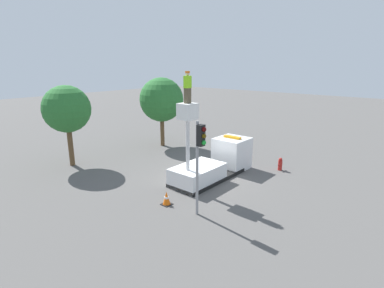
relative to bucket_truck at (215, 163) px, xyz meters
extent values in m
plane|color=#565451|center=(-0.77, 0.00, -0.92)|extent=(120.00, 120.00, 0.00)
cube|color=black|center=(-0.77, 0.00, -0.80)|extent=(5.49, 2.17, 0.24)
cube|color=white|center=(-1.84, 0.00, -0.33)|extent=(3.36, 2.11, 1.17)
cube|color=white|center=(1.97, 0.00, 0.19)|extent=(2.13, 2.11, 2.22)
cube|color=black|center=(3.05, 0.00, 0.63)|extent=(0.03, 1.79, 0.89)
cube|color=orange|center=(1.97, 0.00, 1.37)|extent=(0.36, 1.26, 0.14)
cylinder|color=silver|center=(-2.75, 0.00, 1.82)|extent=(0.22, 0.22, 3.14)
cube|color=white|center=(-2.75, 0.00, 3.74)|extent=(0.91, 0.91, 0.90)
cube|color=brown|center=(-2.75, 0.00, 4.61)|extent=(0.34, 0.26, 0.84)
cube|color=#8CEA1E|center=(-2.75, 0.00, 5.36)|extent=(0.40, 0.26, 0.66)
sphere|color=beige|center=(-2.75, 0.00, 5.81)|extent=(0.23, 0.23, 0.23)
cylinder|color=orange|center=(-2.75, 0.00, 5.89)|extent=(0.26, 0.26, 0.09)
cylinder|color=gray|center=(-4.85, -2.43, 1.44)|extent=(0.14, 0.14, 4.71)
cube|color=black|center=(-4.85, -2.64, 3.14)|extent=(0.34, 0.28, 1.00)
sphere|color=#490707|center=(-4.85, -2.83, 3.45)|extent=(0.22, 0.22, 0.22)
sphere|color=#503C07|center=(-4.85, -2.83, 3.14)|extent=(0.22, 0.22, 0.22)
sphere|color=green|center=(-4.85, -2.83, 2.83)|extent=(0.22, 0.22, 0.22)
cylinder|color=#B2231E|center=(3.84, -2.83, -0.56)|extent=(0.28, 0.28, 0.72)
sphere|color=#B2231E|center=(3.84, -2.83, -0.13)|extent=(0.24, 0.24, 0.24)
cylinder|color=#B2231E|center=(3.64, -2.83, -0.49)|extent=(0.12, 0.11, 0.11)
cylinder|color=#B2231E|center=(4.04, -2.83, -0.49)|extent=(0.12, 0.11, 0.11)
cube|color=black|center=(-5.10, -0.55, -0.91)|extent=(0.52, 0.52, 0.03)
cone|color=orange|center=(-5.10, -0.55, -0.55)|extent=(0.43, 0.43, 0.73)
cylinder|color=white|center=(-5.10, -0.55, -0.52)|extent=(0.22, 0.22, 0.10)
cylinder|color=brown|center=(-5.07, 9.28, 0.58)|extent=(0.36, 0.36, 3.00)
sphere|color=#286B2D|center=(-5.07, 9.28, 3.25)|extent=(3.33, 3.33, 3.33)
cylinder|color=brown|center=(3.08, 8.17, 0.49)|extent=(0.36, 0.36, 2.83)
sphere|color=#286B2D|center=(3.08, 8.17, 3.26)|extent=(3.86, 3.86, 3.86)
camera|label=1|loc=(-15.28, -11.00, 6.34)|focal=28.00mm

